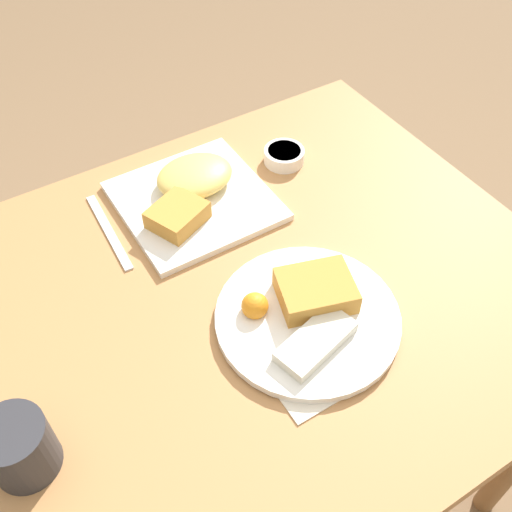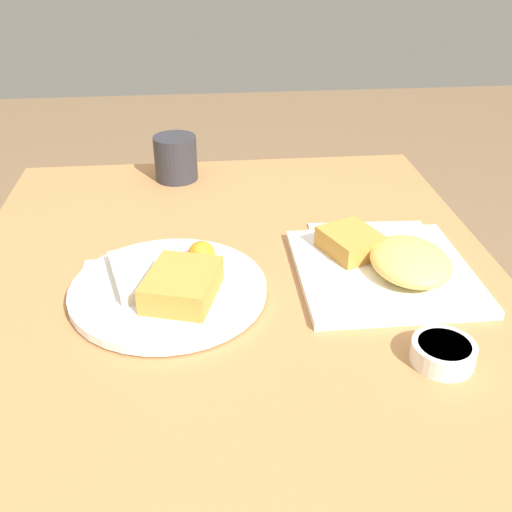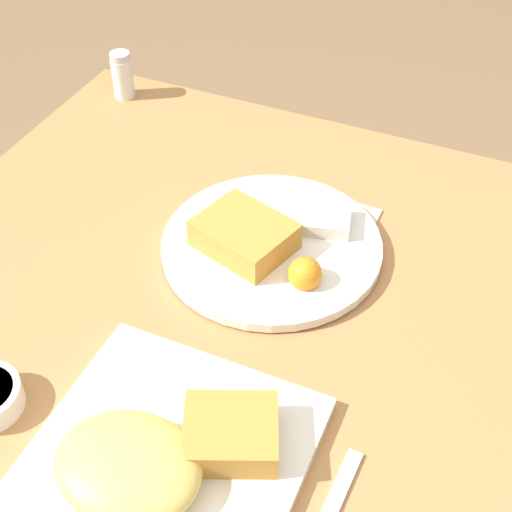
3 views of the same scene
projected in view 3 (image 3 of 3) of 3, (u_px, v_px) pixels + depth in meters
dining_table at (266, 355)px, 0.95m from camera, size 1.03×0.88×0.78m
menu_card at (303, 243)px, 0.98m from camera, size 0.16×0.22×0.00m
plate_square_near at (161, 459)px, 0.72m from camera, size 0.27×0.27×0.06m
plate_oval_far at (269, 242)px, 0.96m from camera, size 0.30×0.30×0.05m
salt_shaker at (123, 78)px, 1.24m from camera, size 0.04×0.04×0.08m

